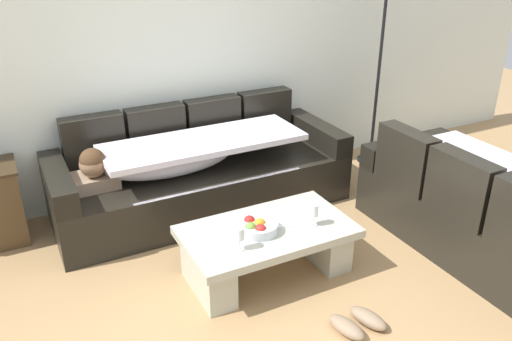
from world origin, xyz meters
The scene contains 11 objects.
ground_plane centered at (0.00, 0.00, 0.00)m, with size 14.00×14.00×0.00m, color #AA8456.
back_wall centered at (0.00, 2.15, 1.35)m, with size 9.00×0.10×2.70m, color white.
couch_along_wall centered at (0.12, 1.63, 0.33)m, with size 2.55×0.92×0.88m.
couch_near_window centered at (1.81, -0.07, 0.34)m, with size 0.92×2.04×0.88m.
coffee_table centered at (0.20, 0.47, 0.24)m, with size 1.20×0.68×0.38m.
fruit_bowl centered at (0.11, 0.46, 0.42)m, with size 0.28×0.28×0.10m.
wine_glass_near_left centered at (-0.09, 0.32, 0.50)m, with size 0.07×0.07×0.17m.
wine_glass_near_right centered at (0.51, 0.36, 0.50)m, with size 0.07×0.07×0.17m.
open_magazine centered at (0.41, 0.50, 0.39)m, with size 0.28×0.21×0.01m, color white.
floor_lamp centered at (2.12, 1.71, 1.12)m, with size 0.33×0.31×1.95m.
pair_of_shoes centered at (0.43, -0.31, 0.04)m, with size 0.35×0.30×0.09m.
Camera 1 is at (-1.30, -2.29, 2.28)m, focal length 36.50 mm.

